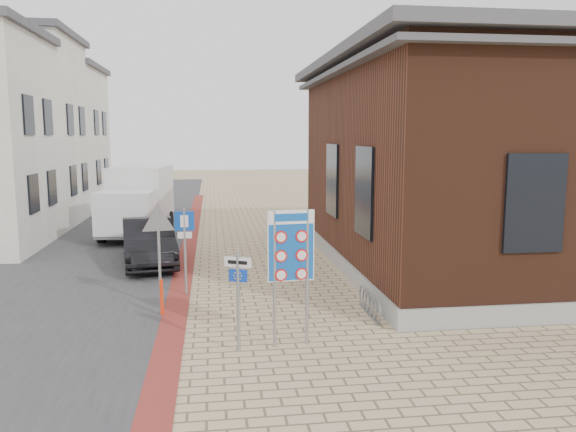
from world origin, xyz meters
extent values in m
plane|color=tan|center=(0.00, 0.00, 0.00)|extent=(120.00, 120.00, 0.00)
cube|color=#38383A|center=(-5.50, 15.00, 0.01)|extent=(7.00, 60.00, 0.02)
cube|color=maroon|center=(-2.00, 10.00, 0.01)|extent=(0.60, 40.00, 0.02)
cube|color=gray|center=(9.00, 7.00, 0.25)|extent=(12.15, 12.15, 0.50)
cube|color=#462316|center=(9.00, 7.00, 3.50)|extent=(12.00, 12.00, 6.00)
cube|color=#48484D|center=(9.00, 7.00, 6.65)|extent=(13.00, 13.00, 0.30)
cube|color=#48484D|center=(9.00, 7.00, 6.25)|extent=(12.70, 12.70, 0.15)
cube|color=black|center=(2.98, 4.00, 2.80)|extent=(0.12, 1.60, 2.40)
cube|color=black|center=(2.98, 8.00, 2.80)|extent=(0.12, 1.60, 2.40)
cube|color=black|center=(6.00, 0.98, 2.80)|extent=(1.40, 0.12, 2.20)
cube|color=black|center=(-7.48, 10.80, 2.20)|extent=(0.10, 1.10, 1.40)
cube|color=black|center=(-7.48, 13.20, 2.20)|extent=(0.10, 1.10, 1.40)
cube|color=black|center=(-7.48, 10.80, 5.00)|extent=(0.10, 1.10, 1.40)
cube|color=black|center=(-7.48, 13.20, 5.00)|extent=(0.10, 1.10, 1.40)
cube|color=white|center=(-11.00, 18.00, 4.40)|extent=(7.00, 6.00, 8.80)
cube|color=black|center=(-7.48, 16.80, 2.20)|extent=(0.10, 1.10, 1.40)
cube|color=black|center=(-7.48, 19.20, 2.20)|extent=(0.10, 1.10, 1.40)
cube|color=black|center=(-7.48, 16.80, 5.00)|extent=(0.10, 1.10, 1.40)
cube|color=black|center=(-7.48, 19.20, 5.00)|extent=(0.10, 1.10, 1.40)
cube|color=white|center=(-11.00, 24.00, 4.00)|extent=(7.00, 6.00, 8.00)
cube|color=#48484D|center=(-11.00, 24.00, 8.15)|extent=(7.40, 6.40, 0.30)
cube|color=black|center=(-7.48, 22.80, 2.20)|extent=(0.10, 1.10, 1.40)
cube|color=black|center=(-7.48, 25.20, 2.20)|extent=(0.10, 1.10, 1.40)
cube|color=black|center=(-7.48, 22.80, 5.00)|extent=(0.10, 1.10, 1.40)
cube|color=black|center=(-7.48, 25.20, 5.00)|extent=(0.10, 1.10, 1.40)
torus|color=slate|center=(2.65, 1.60, 0.28)|extent=(0.04, 0.60, 0.60)
torus|color=slate|center=(2.65, 1.90, 0.28)|extent=(0.04, 0.60, 0.60)
torus|color=slate|center=(2.65, 2.20, 0.28)|extent=(0.04, 0.60, 0.60)
torus|color=slate|center=(2.65, 2.50, 0.28)|extent=(0.04, 0.60, 0.60)
torus|color=slate|center=(2.65, 2.80, 0.28)|extent=(0.04, 0.60, 0.60)
cube|color=slate|center=(2.65, 2.20, 0.02)|extent=(0.08, 1.60, 0.04)
imported|color=black|center=(-3.20, 8.41, 0.76)|extent=(2.33, 4.79, 1.51)
cube|color=slate|center=(-4.26, 14.02, 0.46)|extent=(2.65, 5.72, 0.26)
cube|color=white|center=(-4.43, 12.08, 1.29)|extent=(2.31, 1.93, 1.65)
cube|color=black|center=(-4.50, 11.31, 1.59)|extent=(1.95, 0.25, 0.82)
cube|color=white|center=(-4.17, 14.94, 1.80)|extent=(2.58, 3.89, 2.26)
cylinder|color=black|center=(-5.48, 12.48, 0.41)|extent=(0.33, 0.84, 0.82)
cylinder|color=black|center=(-3.33, 12.29, 0.41)|extent=(0.33, 0.84, 0.82)
cylinder|color=black|center=(-5.19, 15.76, 0.41)|extent=(0.33, 0.84, 0.82)
cylinder|color=black|center=(-3.03, 15.57, 0.41)|extent=(0.33, 0.84, 0.82)
cylinder|color=gray|center=(0.16, 0.47, 1.41)|extent=(0.07, 0.07, 2.82)
cylinder|color=gray|center=(0.84, 0.53, 1.41)|extent=(0.07, 0.07, 2.82)
cube|color=white|center=(0.50, 0.50, 2.09)|extent=(0.96, 0.14, 1.45)
cube|color=#0E4FAB|center=(0.50, 0.50, 2.09)|extent=(0.92, 0.14, 1.41)
cube|color=white|center=(0.50, 0.50, 2.67)|extent=(0.92, 0.15, 0.27)
cylinder|color=gray|center=(-0.58, 0.30, 1.03)|extent=(0.07, 0.07, 2.05)
cube|color=white|center=(-0.58, 0.30, 1.83)|extent=(0.52, 0.27, 0.20)
cube|color=#0F38B7|center=(-0.58, 0.30, 1.56)|extent=(0.36, 0.19, 0.25)
cylinder|color=gray|center=(-1.80, 4.50, 1.18)|extent=(0.07, 0.07, 2.36)
cube|color=#0E43AB|center=(-1.80, 4.50, 2.03)|extent=(0.52, 0.07, 0.52)
cube|color=white|center=(-1.80, 4.50, 1.65)|extent=(0.38, 0.06, 0.17)
cylinder|color=gray|center=(-2.39, 3.50, 1.25)|extent=(0.07, 0.07, 2.50)
cylinder|color=#FA330D|center=(-2.30, 2.80, 0.45)|extent=(0.09, 0.09, 0.89)
camera|label=1|loc=(-1.05, -10.46, 4.29)|focal=35.00mm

